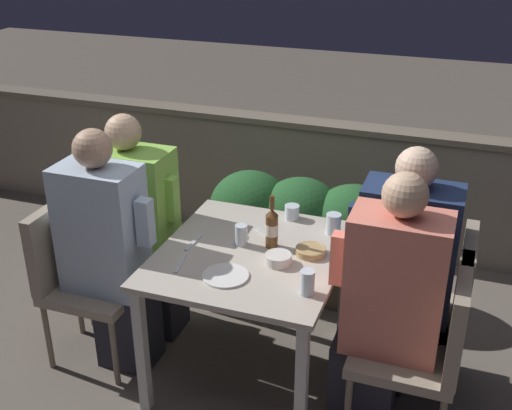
% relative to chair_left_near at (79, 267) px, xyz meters
% --- Properties ---
extents(ground_plane, '(16.00, 16.00, 0.00)m').
position_rel_chair_left_near_xyz_m(ground_plane, '(0.91, 0.14, -0.52)').
color(ground_plane, '#665B51').
extents(parapet_wall, '(9.00, 0.18, 0.90)m').
position_rel_chair_left_near_xyz_m(parapet_wall, '(0.91, 1.68, -0.07)').
color(parapet_wall, gray).
rests_on(parapet_wall, ground_plane).
extents(dining_table, '(0.88, 0.97, 0.72)m').
position_rel_chair_left_near_xyz_m(dining_table, '(0.91, 0.14, 0.10)').
color(dining_table, '#BCB2A3').
rests_on(dining_table, ground_plane).
extents(planter_hedge, '(1.18, 0.47, 0.76)m').
position_rel_chair_left_near_xyz_m(planter_hedge, '(0.93, 0.99, -0.11)').
color(planter_hedge, brown).
rests_on(planter_hedge, ground_plane).
extents(chair_left_near, '(0.46, 0.46, 0.87)m').
position_rel_chair_left_near_xyz_m(chair_left_near, '(0.00, 0.00, 0.00)').
color(chair_left_near, gray).
rests_on(chair_left_near, ground_plane).
extents(person_blue_shirt, '(0.49, 0.26, 1.30)m').
position_rel_chair_left_near_xyz_m(person_blue_shirt, '(0.20, -0.00, 0.13)').
color(person_blue_shirt, '#282833').
rests_on(person_blue_shirt, ground_plane).
extents(chair_left_far, '(0.46, 0.46, 0.87)m').
position_rel_chair_left_near_xyz_m(chair_left_far, '(-0.02, 0.32, 0.00)').
color(chair_left_far, gray).
rests_on(chair_left_far, ground_plane).
extents(person_green_blouse, '(0.52, 0.26, 1.28)m').
position_rel_chair_left_near_xyz_m(person_green_blouse, '(0.18, 0.32, 0.11)').
color(person_green_blouse, '#282833').
rests_on(person_green_blouse, ground_plane).
extents(chair_right_near, '(0.46, 0.46, 0.87)m').
position_rel_chair_left_near_xyz_m(chair_right_near, '(1.80, -0.01, 0.00)').
color(chair_right_near, gray).
rests_on(chair_right_near, ground_plane).
extents(person_coral_top, '(0.49, 0.26, 1.29)m').
position_rel_chair_left_near_xyz_m(person_coral_top, '(1.60, -0.01, 0.12)').
color(person_coral_top, '#282833').
rests_on(person_coral_top, ground_plane).
extents(chair_right_far, '(0.46, 0.46, 0.87)m').
position_rel_chair_left_near_xyz_m(chair_right_far, '(1.80, 0.30, 0.00)').
color(chair_right_far, gray).
rests_on(chair_right_far, ground_plane).
extents(person_navy_jumper, '(0.51, 0.26, 1.29)m').
position_rel_chair_left_near_xyz_m(person_navy_jumper, '(1.60, 0.30, 0.12)').
color(person_navy_jumper, '#282833').
rests_on(person_navy_jumper, ground_plane).
extents(beer_bottle, '(0.06, 0.06, 0.27)m').
position_rel_chair_left_near_xyz_m(beer_bottle, '(0.99, 0.22, 0.30)').
color(beer_bottle, brown).
rests_on(beer_bottle, dining_table).
extents(plate_0, '(0.21, 0.21, 0.01)m').
position_rel_chair_left_near_xyz_m(plate_0, '(0.88, -0.11, 0.20)').
color(plate_0, white).
rests_on(plate_0, dining_table).
extents(bowl_0, '(0.13, 0.13, 0.05)m').
position_rel_chair_left_near_xyz_m(bowl_0, '(1.07, 0.08, 0.22)').
color(bowl_0, silver).
rests_on(bowl_0, dining_table).
extents(bowl_1, '(0.15, 0.15, 0.03)m').
position_rel_chair_left_near_xyz_m(bowl_1, '(1.19, 0.21, 0.21)').
color(bowl_1, tan).
rests_on(bowl_1, dining_table).
extents(glass_cup_0, '(0.06, 0.06, 0.11)m').
position_rel_chair_left_near_xyz_m(glass_cup_0, '(0.84, 0.19, 0.25)').
color(glass_cup_0, silver).
rests_on(glass_cup_0, dining_table).
extents(glass_cup_1, '(0.06, 0.06, 0.11)m').
position_rel_chair_left_near_xyz_m(glass_cup_1, '(1.27, -0.12, 0.25)').
color(glass_cup_1, silver).
rests_on(glass_cup_1, dining_table).
extents(glass_cup_2, '(0.08, 0.08, 0.08)m').
position_rel_chair_left_near_xyz_m(glass_cup_2, '(0.99, 0.55, 0.23)').
color(glass_cup_2, silver).
rests_on(glass_cup_2, dining_table).
extents(glass_cup_3, '(0.08, 0.08, 0.11)m').
position_rel_chair_left_near_xyz_m(glass_cup_3, '(1.24, 0.46, 0.25)').
color(glass_cup_3, silver).
rests_on(glass_cup_3, dining_table).
extents(fork_0, '(0.02, 0.17, 0.01)m').
position_rel_chair_left_near_xyz_m(fork_0, '(0.61, 0.12, 0.20)').
color(fork_0, silver).
rests_on(fork_0, dining_table).
extents(fork_1, '(0.05, 0.17, 0.01)m').
position_rel_chair_left_near_xyz_m(fork_1, '(0.64, -0.08, 0.20)').
color(fork_1, silver).
rests_on(fork_1, dining_table).
extents(fork_2, '(0.15, 0.12, 0.01)m').
position_rel_chair_left_near_xyz_m(fork_2, '(0.91, 0.34, 0.20)').
color(fork_2, silver).
rests_on(fork_2, dining_table).
extents(potted_plant, '(0.39, 0.39, 0.73)m').
position_rel_chair_left_near_xyz_m(potted_plant, '(-0.31, 1.04, -0.07)').
color(potted_plant, brown).
rests_on(potted_plant, ground_plane).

